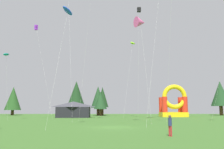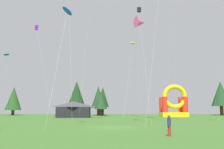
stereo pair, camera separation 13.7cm
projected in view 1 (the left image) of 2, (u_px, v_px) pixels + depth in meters
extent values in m
plane|color=#3D6B28|center=(113.00, 127.00, 27.93)|extent=(120.00, 120.00, 0.00)
ellipsoid|color=#8CD826|center=(133.00, 43.00, 58.11)|extent=(1.90, 2.79, 1.18)
cylinder|color=silver|center=(128.00, 78.00, 53.39)|extent=(2.75, 7.21, 17.24)
cube|color=black|center=(139.00, 11.00, 49.11)|extent=(0.73, 0.73, 0.38)
cube|color=black|center=(139.00, 9.00, 49.17)|extent=(0.73, 0.73, 0.38)
cylinder|color=silver|center=(138.00, 64.00, 49.32)|extent=(0.16, 3.25, 21.51)
cylinder|color=silver|center=(223.00, 65.00, 35.84)|extent=(1.82, 6.00, 16.79)
cube|color=purple|center=(36.00, 29.00, 57.85)|extent=(0.82, 0.82, 0.50)
cube|color=purple|center=(36.00, 26.00, 57.93)|extent=(0.82, 0.82, 0.50)
cylinder|color=silver|center=(44.00, 70.00, 54.77)|extent=(5.28, 3.59, 20.83)
cylinder|color=silver|center=(170.00, 32.00, 32.50)|extent=(0.12, 7.95, 24.06)
ellipsoid|color=blue|center=(68.00, 11.00, 29.80)|extent=(1.43, 2.30, 0.92)
cylinder|color=silver|center=(58.00, 64.00, 26.85)|extent=(1.17, 4.12, 13.78)
cylinder|color=silver|center=(156.00, 31.00, 33.28)|extent=(4.17, 7.61, 24.94)
cone|color=#EA599E|center=(140.00, 22.00, 36.22)|extent=(2.01, 2.06, 1.67)
cylinder|color=silver|center=(146.00, 70.00, 34.10)|extent=(0.97, 2.36, 14.61)
cylinder|color=silver|center=(85.00, 58.00, 42.75)|extent=(2.10, 2.56, 21.59)
ellipsoid|color=#0C7F7A|center=(6.00, 54.00, 43.65)|extent=(0.90, 1.98, 0.89)
cylinder|color=silver|center=(7.00, 87.00, 43.77)|extent=(0.15, 1.80, 11.53)
cylinder|color=silver|center=(70.00, 43.00, 44.63)|extent=(3.23, 11.86, 27.53)
cylinder|color=#B21E26|center=(169.00, 131.00, 19.35)|extent=(0.17, 0.17, 0.80)
cylinder|color=#B21E26|center=(171.00, 131.00, 19.24)|extent=(0.17, 0.17, 0.80)
cylinder|color=navy|center=(170.00, 122.00, 19.39)|extent=(0.40, 0.40, 0.63)
sphere|color=brown|center=(170.00, 116.00, 19.45)|extent=(0.22, 0.22, 0.22)
cube|color=yellow|center=(173.00, 114.00, 60.39)|extent=(6.17, 4.77, 1.11)
cylinder|color=red|center=(165.00, 104.00, 58.98)|extent=(1.34, 1.34, 3.68)
cylinder|color=red|center=(185.00, 104.00, 59.03)|extent=(1.34, 1.34, 3.68)
cylinder|color=red|center=(162.00, 105.00, 62.39)|extent=(1.34, 1.34, 3.68)
cylinder|color=red|center=(181.00, 105.00, 62.44)|extent=(1.34, 1.34, 3.68)
torus|color=yellow|center=(174.00, 97.00, 59.25)|extent=(5.91, 1.07, 5.91)
cube|color=black|center=(73.00, 112.00, 55.59)|extent=(7.30, 3.88, 2.37)
pyramid|color=#3F3F47|center=(74.00, 104.00, 55.83)|extent=(7.30, 3.88, 1.22)
cylinder|color=#4C331E|center=(12.00, 113.00, 72.90)|extent=(0.85, 0.85, 1.50)
cone|color=#234C1E|center=(13.00, 98.00, 73.45)|extent=(4.73, 4.73, 6.90)
cylinder|color=#4C331E|center=(76.00, 111.00, 72.21)|extent=(0.98, 0.98, 2.19)
cone|color=#193819|center=(76.00, 94.00, 72.87)|extent=(5.42, 5.42, 7.79)
cylinder|color=#4C331E|center=(98.00, 112.00, 71.27)|extent=(0.73, 0.73, 2.17)
cone|color=#1E4221|center=(98.00, 97.00, 71.83)|extent=(4.04, 4.04, 6.21)
cylinder|color=#4C331E|center=(100.00, 112.00, 67.88)|extent=(0.64, 0.64, 1.82)
cone|color=#1E4221|center=(100.00, 100.00, 68.32)|extent=(3.56, 3.56, 4.79)
cylinder|color=#4C331E|center=(102.00, 111.00, 71.59)|extent=(0.63, 0.63, 2.34)
cone|color=#193819|center=(103.00, 97.00, 72.13)|extent=(3.50, 3.50, 5.81)
cylinder|color=#4C331E|center=(221.00, 111.00, 71.16)|extent=(0.98, 0.98, 2.68)
cone|color=#1E4221|center=(220.00, 93.00, 71.82)|extent=(5.47, 5.47, 7.21)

